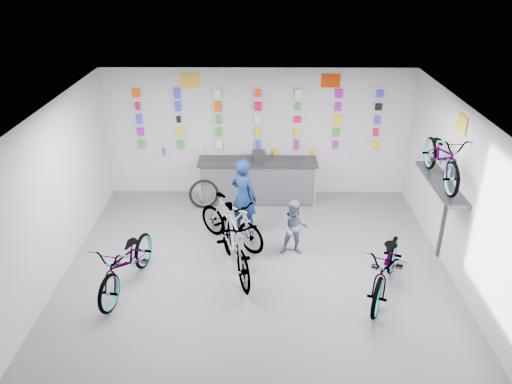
{
  "coord_description": "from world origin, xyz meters",
  "views": [
    {
      "loc": [
        0.06,
        -6.94,
        5.31
      ],
      "look_at": [
        -0.02,
        1.4,
        1.25
      ],
      "focal_mm": 35.0,
      "sensor_mm": 36.0,
      "label": 1
    }
  ],
  "objects_px": {
    "bike_left": "(127,262)",
    "bike_service": "(231,221)",
    "clerk": "(244,197)",
    "customer": "(295,228)",
    "bike_right": "(387,266)",
    "bike_center": "(234,242)",
    "counter": "(258,181)"
  },
  "relations": [
    {
      "from": "bike_left",
      "to": "bike_right",
      "type": "xyz_separation_m",
      "value": [
        4.41,
        -0.11,
        0.02
      ]
    },
    {
      "from": "clerk",
      "to": "counter",
      "type": "bearing_deg",
      "value": -67.81
    },
    {
      "from": "bike_center",
      "to": "bike_left",
      "type": "bearing_deg",
      "value": 178.31
    },
    {
      "from": "bike_center",
      "to": "bike_right",
      "type": "bearing_deg",
      "value": -29.91
    },
    {
      "from": "customer",
      "to": "bike_service",
      "type": "bearing_deg",
      "value": 167.04
    },
    {
      "from": "bike_left",
      "to": "bike_service",
      "type": "height_order",
      "value": "bike_left"
    },
    {
      "from": "bike_left",
      "to": "clerk",
      "type": "bearing_deg",
      "value": 56.62
    },
    {
      "from": "bike_center",
      "to": "bike_right",
      "type": "xyz_separation_m",
      "value": [
        2.6,
        -0.6,
        -0.07
      ]
    },
    {
      "from": "counter",
      "to": "customer",
      "type": "bearing_deg",
      "value": -72.56
    },
    {
      "from": "bike_service",
      "to": "counter",
      "type": "bearing_deg",
      "value": 26.72
    },
    {
      "from": "bike_left",
      "to": "bike_service",
      "type": "xyz_separation_m",
      "value": [
        1.7,
        1.44,
        -0.0
      ]
    },
    {
      "from": "counter",
      "to": "bike_left",
      "type": "bearing_deg",
      "value": -123.23
    },
    {
      "from": "bike_service",
      "to": "bike_center",
      "type": "bearing_deg",
      "value": -131.76
    },
    {
      "from": "bike_center",
      "to": "bike_right",
      "type": "height_order",
      "value": "bike_center"
    },
    {
      "from": "counter",
      "to": "bike_left",
      "type": "height_order",
      "value": "bike_left"
    },
    {
      "from": "clerk",
      "to": "bike_center",
      "type": "bearing_deg",
      "value": 117.32
    },
    {
      "from": "bike_left",
      "to": "bike_service",
      "type": "bearing_deg",
      "value": 52.65
    },
    {
      "from": "bike_center",
      "to": "customer",
      "type": "distance_m",
      "value": 1.27
    },
    {
      "from": "customer",
      "to": "bike_right",
      "type": "bearing_deg",
      "value": -35.85
    },
    {
      "from": "clerk",
      "to": "customer",
      "type": "distance_m",
      "value": 1.3
    },
    {
      "from": "customer",
      "to": "counter",
      "type": "bearing_deg",
      "value": 110.6
    },
    {
      "from": "bike_center",
      "to": "bike_service",
      "type": "bearing_deg",
      "value": 79.95
    },
    {
      "from": "bike_service",
      "to": "clerk",
      "type": "height_order",
      "value": "clerk"
    },
    {
      "from": "counter",
      "to": "bike_service",
      "type": "distance_m",
      "value": 2.0
    },
    {
      "from": "counter",
      "to": "bike_center",
      "type": "distance_m",
      "value": 2.92
    },
    {
      "from": "clerk",
      "to": "customer",
      "type": "xyz_separation_m",
      "value": [
        0.99,
        -0.8,
        -0.25
      ]
    },
    {
      "from": "bike_left",
      "to": "customer",
      "type": "relative_size",
      "value": 1.73
    },
    {
      "from": "counter",
      "to": "customer",
      "type": "xyz_separation_m",
      "value": [
        0.72,
        -2.29,
        0.08
      ]
    },
    {
      "from": "bike_center",
      "to": "bike_service",
      "type": "xyz_separation_m",
      "value": [
        -0.11,
        0.95,
        -0.1
      ]
    },
    {
      "from": "bike_left",
      "to": "bike_center",
      "type": "xyz_separation_m",
      "value": [
        1.82,
        0.49,
        0.1
      ]
    },
    {
      "from": "bike_center",
      "to": "bike_service",
      "type": "relative_size",
      "value": 1.19
    },
    {
      "from": "bike_right",
      "to": "bike_service",
      "type": "height_order",
      "value": "bike_right"
    }
  ]
}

